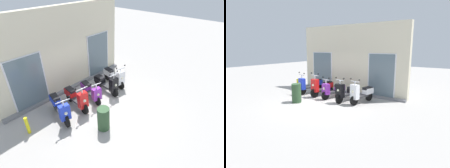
% 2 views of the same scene
% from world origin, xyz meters
% --- Properties ---
extents(ground_plane, '(40.00, 40.00, 0.00)m').
position_xyz_m(ground_plane, '(0.00, 0.00, 0.00)').
color(ground_plane, '#A8A39E').
extents(storefront_facade, '(6.64, 0.50, 3.83)m').
position_xyz_m(storefront_facade, '(0.00, 2.59, 1.84)').
color(storefront_facade, beige).
rests_on(storefront_facade, ground_plane).
extents(scooter_blue, '(0.74, 1.67, 1.26)m').
position_xyz_m(scooter_blue, '(-1.64, 0.96, 0.50)').
color(scooter_blue, black).
rests_on(scooter_blue, ground_plane).
extents(scooter_red, '(0.59, 1.60, 1.30)m').
position_xyz_m(scooter_red, '(-0.80, 0.99, 0.49)').
color(scooter_red, black).
rests_on(scooter_red, ground_plane).
extents(scooter_purple, '(0.67, 1.50, 1.15)m').
position_xyz_m(scooter_purple, '(0.00, 0.98, 0.45)').
color(scooter_purple, black).
rests_on(scooter_purple, ground_plane).
extents(scooter_black, '(0.53, 1.58, 1.24)m').
position_xyz_m(scooter_black, '(0.89, 0.85, 0.47)').
color(scooter_black, black).
rests_on(scooter_black, ground_plane).
extents(scooter_white, '(0.66, 1.54, 1.23)m').
position_xyz_m(scooter_white, '(1.63, 1.00, 0.50)').
color(scooter_white, black).
rests_on(scooter_white, ground_plane).
extents(curb_bollard, '(0.12, 0.12, 0.70)m').
position_xyz_m(curb_bollard, '(-2.88, 1.16, 0.35)').
color(curb_bollard, yellow).
rests_on(curb_bollard, ground_plane).
extents(trash_bin, '(0.44, 0.44, 0.90)m').
position_xyz_m(trash_bin, '(-0.94, -0.68, 0.45)').
color(trash_bin, '#2D4C2D').
rests_on(trash_bin, ground_plane).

